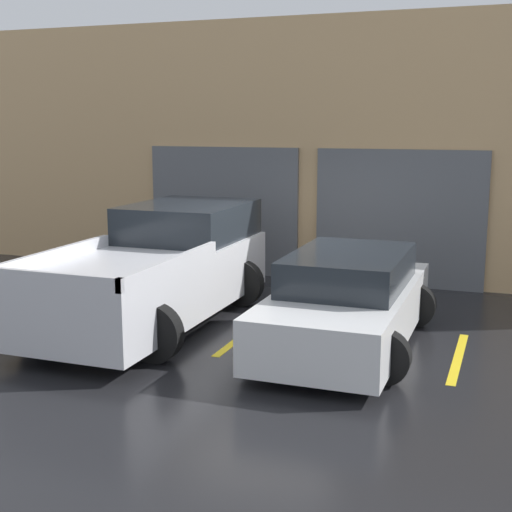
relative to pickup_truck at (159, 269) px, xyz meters
name	(u,v)px	position (x,y,z in m)	size (l,w,h in m)	color
ground_plane	(267,317)	(1.54, 0.78, -0.83)	(28.00, 28.00, 0.00)	black
shophouse_building	(322,152)	(1.53, 4.07, 1.69)	(17.16, 0.68, 5.10)	tan
pickup_truck	(159,269)	(0.00, 0.00, 0.00)	(2.53, 5.02, 1.75)	silver
sedan_white	(347,302)	(3.08, -0.24, -0.20)	(2.18, 4.22, 1.33)	white
parking_stripe_far_left	(69,315)	(-1.54, -0.26, -0.82)	(0.12, 2.20, 0.01)	gold
parking_stripe_left	(244,334)	(1.54, -0.26, -0.82)	(0.12, 2.20, 0.01)	gold
parking_stripe_centre	(458,357)	(4.61, -0.26, -0.82)	(0.12, 2.20, 0.01)	gold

